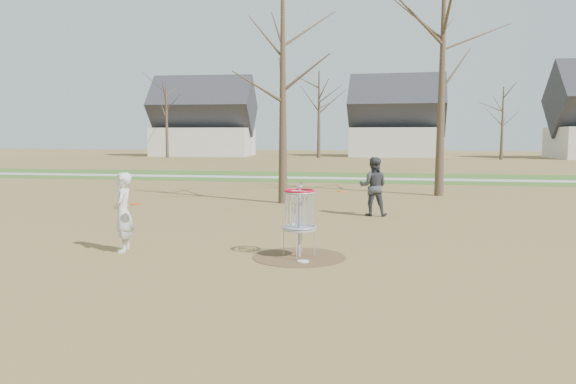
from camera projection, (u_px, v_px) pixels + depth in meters
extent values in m
plane|color=brown|center=(299.00, 257.00, 10.75)|extent=(160.00, 160.00, 0.00)
cube|color=#2D5119|center=(362.00, 177.00, 31.28)|extent=(160.00, 8.00, 0.01)
cube|color=#9E9E99|center=(360.00, 179.00, 30.30)|extent=(160.00, 1.50, 0.01)
cylinder|color=#47331E|center=(299.00, 257.00, 10.75)|extent=(1.80, 1.80, 0.01)
imported|color=silver|center=(123.00, 212.00, 11.17)|extent=(0.53, 0.67, 1.59)
imported|color=#393A3E|center=(373.00, 186.00, 16.26)|extent=(0.84, 0.66, 1.71)
cylinder|color=silver|center=(303.00, 261.00, 10.31)|extent=(0.22, 0.22, 0.02)
cylinder|color=#FF640D|center=(341.00, 192.00, 12.91)|extent=(0.22, 0.22, 0.04)
cylinder|color=#E73B0C|center=(136.00, 204.00, 10.83)|extent=(0.22, 0.22, 0.02)
cylinder|color=#9EA3AD|center=(299.00, 222.00, 10.68)|extent=(0.05, 0.05, 1.35)
cylinder|color=#9EA3AD|center=(299.00, 229.00, 10.70)|extent=(0.64, 0.64, 0.04)
torus|color=#9EA3AD|center=(299.00, 192.00, 10.63)|extent=(0.60, 0.60, 0.04)
torus|color=red|center=(299.00, 191.00, 10.62)|extent=(0.60, 0.60, 0.04)
cone|color=#382B1E|center=(283.00, 93.00, 19.06)|extent=(0.32, 0.32, 7.50)
cone|color=#382B1E|center=(442.00, 85.00, 21.41)|extent=(0.36, 0.36, 8.50)
cone|color=#382B1E|center=(167.00, 120.00, 59.39)|extent=(0.36, 0.36, 8.00)
cone|color=#382B1E|center=(319.00, 115.00, 58.34)|extent=(0.40, 0.40, 9.00)
cone|color=#382B1E|center=(502.00, 123.00, 54.14)|extent=(0.32, 0.32, 7.00)
cube|color=silver|center=(204.00, 142.00, 65.12)|extent=(11.46, 7.75, 3.20)
pyramid|color=#2D2D33|center=(203.00, 113.00, 64.79)|extent=(12.01, 7.79, 3.55)
cube|color=silver|center=(396.00, 142.00, 63.02)|extent=(10.24, 7.34, 3.20)
pyramid|color=#2D2D33|center=(397.00, 112.00, 62.68)|extent=(10.74, 7.36, 3.55)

